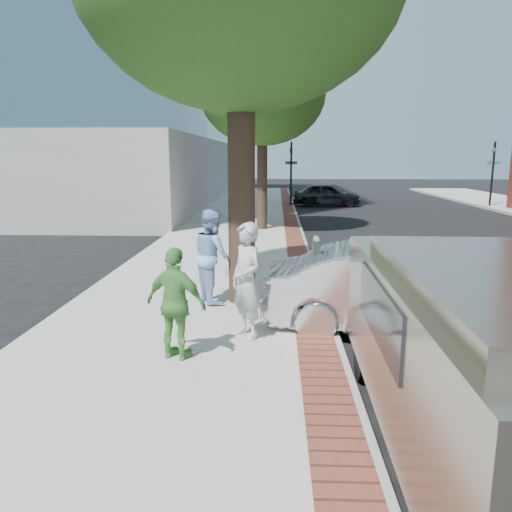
# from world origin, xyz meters

# --- Properties ---
(ground) EXTENTS (120.00, 120.00, 0.00)m
(ground) POSITION_xyz_m (0.00, 0.00, 0.00)
(ground) COLOR black
(ground) RESTS_ON ground
(sidewalk) EXTENTS (5.00, 60.00, 0.15)m
(sidewalk) POSITION_xyz_m (-1.50, 8.00, 0.07)
(sidewalk) COLOR #9E9991
(sidewalk) RESTS_ON ground
(brick_strip) EXTENTS (0.60, 60.00, 0.01)m
(brick_strip) POSITION_xyz_m (0.70, 8.00, 0.15)
(brick_strip) COLOR brown
(brick_strip) RESTS_ON sidewalk
(curb) EXTENTS (0.10, 60.00, 0.15)m
(curb) POSITION_xyz_m (1.05, 8.00, 0.07)
(curb) COLOR gray
(curb) RESTS_ON ground
(office_base) EXTENTS (18.20, 22.20, 4.00)m
(office_base) POSITION_xyz_m (-13.00, 22.00, 2.00)
(office_base) COLOR gray
(office_base) RESTS_ON ground
(signal_near) EXTENTS (0.70, 0.15, 3.80)m
(signal_near) POSITION_xyz_m (0.90, 22.00, 2.25)
(signal_near) COLOR black
(signal_near) RESTS_ON ground
(signal_far) EXTENTS (0.70, 0.15, 3.80)m
(signal_far) POSITION_xyz_m (12.50, 22.00, 2.25)
(signal_far) COLOR black
(signal_far) RESTS_ON ground
(tree_far) EXTENTS (4.80, 4.80, 7.14)m
(tree_far) POSITION_xyz_m (-0.50, 12.00, 5.30)
(tree_far) COLOR black
(tree_far) RESTS_ON sidewalk
(parking_meter) EXTENTS (0.12, 0.32, 1.47)m
(parking_meter) POSITION_xyz_m (0.76, 0.81, 1.21)
(parking_meter) COLOR gray
(parking_meter) RESTS_ON sidewalk
(person_gray) EXTENTS (0.74, 0.80, 1.83)m
(person_gray) POSITION_xyz_m (-0.38, -0.15, 1.07)
(person_gray) COLOR #B2B2B7
(person_gray) RESTS_ON sidewalk
(person_officer) EXTENTS (1.02, 1.11, 1.83)m
(person_officer) POSITION_xyz_m (-1.18, 1.85, 1.06)
(person_officer) COLOR #93B2E3
(person_officer) RESTS_ON sidewalk
(person_green) EXTENTS (1.01, 0.71, 1.60)m
(person_green) POSITION_xyz_m (-1.32, -1.01, 0.95)
(person_green) COLOR #559B46
(person_green) RESTS_ON sidewalk
(sedan_silver) EXTENTS (4.73, 2.19, 1.50)m
(sedan_silver) POSITION_xyz_m (2.18, 0.55, 0.75)
(sedan_silver) COLOR silver
(sedan_silver) RESTS_ON ground
(bg_car) EXTENTS (4.08, 1.67, 1.39)m
(bg_car) POSITION_xyz_m (3.07, 22.75, 0.69)
(bg_car) COLOR black
(bg_car) RESTS_ON ground
(van) EXTENTS (2.18, 5.46, 1.99)m
(van) POSITION_xyz_m (2.15, -2.81, 1.09)
(van) COLOR gray
(van) RESTS_ON ground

